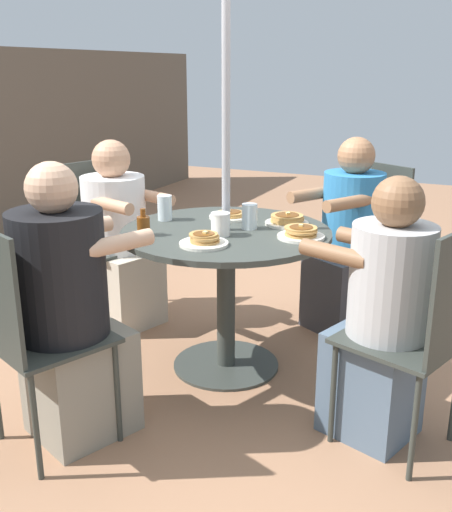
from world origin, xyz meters
TOP-DOWN VIEW (x-y plane):
  - ground_plane at (0.00, 0.00)m, footprint 12.00×12.00m
  - patio_table at (0.00, 0.00)m, footprint 1.06×1.06m
  - umbrella_pole at (0.00, 0.00)m, footprint 0.04×0.04m
  - patio_chair_north at (-0.35, -1.02)m, footprint 0.55×0.55m
  - diner_north at (-0.29, -0.85)m, footprint 0.47×0.55m
  - patio_chair_east at (0.94, -0.53)m, footprint 0.59×0.59m
  - diner_east at (0.78, -0.44)m, footprint 0.61×0.55m
  - patio_chair_south at (0.33, 1.03)m, footprint 0.54×0.54m
  - diner_south at (0.27, 0.85)m, footprint 0.50×0.58m
  - patio_chair_west at (-1.00, 0.40)m, footprint 0.56×0.56m
  - diner_west at (-0.83, 0.33)m, footprint 0.59×0.52m
  - pancake_plate_a at (-0.29, -0.02)m, footprint 0.23×0.23m
  - pancake_plate_b at (0.01, -0.39)m, footprint 0.23×0.23m
  - pancake_plate_c at (0.23, 0.08)m, footprint 0.23×0.23m
  - pancake_plate_d at (0.23, -0.24)m, footprint 0.23×0.23m
  - syrup_bottle at (-0.26, 0.32)m, footprint 0.08×0.06m
  - coffee_cup at (-0.11, -0.02)m, footprint 0.09×0.09m
  - drinking_glass_a at (0.07, -0.10)m, footprint 0.08×0.08m
  - drinking_glass_b at (0.05, 0.38)m, footprint 0.08×0.08m

SIDE VIEW (x-z plane):
  - ground_plane at x=0.00m, z-range 0.00..0.00m
  - diner_south at x=0.27m, z-range -0.06..1.08m
  - diner_north at x=-0.29m, z-range -0.05..1.10m
  - diner_east at x=0.78m, z-range -0.05..1.11m
  - diner_west at x=-0.83m, z-range -0.06..1.14m
  - patio_chair_north at x=-0.35m, z-range 0.07..1.05m
  - patio_chair_east at x=0.94m, z-range 0.07..1.05m
  - patio_chair_south at x=0.33m, z-range 0.07..1.05m
  - patio_chair_west at x=-1.00m, z-range 0.07..1.05m
  - patio_table at x=0.00m, z-range 0.23..0.98m
  - pancake_plate_c at x=0.23m, z-range 0.75..0.80m
  - pancake_plate_a at x=-0.29m, z-range 0.75..0.81m
  - pancake_plate_b at x=0.01m, z-range 0.75..0.81m
  - pancake_plate_d at x=0.23m, z-range 0.75..0.81m
  - syrup_bottle at x=-0.26m, z-range 0.74..0.88m
  - coffee_cup at x=-0.11m, z-range 0.76..0.87m
  - drinking_glass_a at x=0.07m, z-range 0.76..0.89m
  - drinking_glass_b at x=0.05m, z-range 0.76..0.89m
  - umbrella_pole at x=0.00m, z-range 0.00..2.17m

